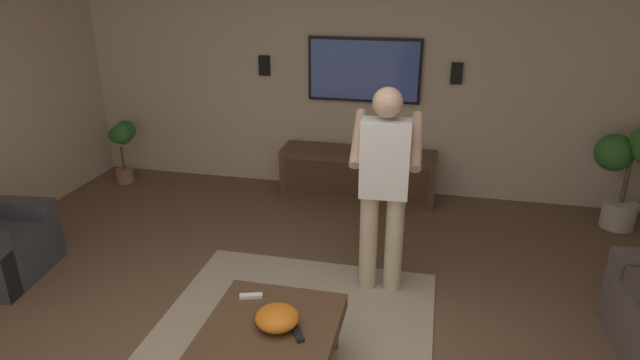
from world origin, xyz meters
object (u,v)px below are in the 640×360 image
object	(u,v)px
bowl	(277,318)
remote_black	(298,333)
potted_plant_short	(123,140)
remote_white	(251,296)
wall_speaker_left	(457,73)
media_console	(358,174)
wall_speaker_right	(264,66)
person_standing	(384,180)
potted_plant_tall	(626,166)
coffee_table	(268,347)
vase_round	(388,143)
tv	(364,70)

from	to	relation	value
bowl	remote_black	xyz separation A→B (m)	(-0.06, -0.14, -0.05)
potted_plant_short	bowl	xyz separation A→B (m)	(-2.78, -2.74, -0.08)
remote_white	wall_speaker_left	xyz separation A→B (m)	(2.96, -1.26, 0.98)
media_console	remote_black	bearing A→B (deg)	2.09
potted_plant_short	wall_speaker_right	size ratio (longest dim) A/B	3.42
person_standing	remote_black	distance (m)	1.39
potted_plant_tall	potted_plant_short	world-z (taller)	potted_plant_tall
coffee_table	vase_round	distance (m)	3.08
remote_black	media_console	bearing A→B (deg)	151.48
coffee_table	wall_speaker_left	bearing A→B (deg)	-17.73
media_console	potted_plant_short	distance (m)	2.79
remote_black	tv	bearing A→B (deg)	151.32
bowl	wall_speaker_right	xyz separation A→B (m)	(3.21, 1.10, 0.94)
media_console	wall_speaker_left	distance (m)	1.50
bowl	wall_speaker_right	distance (m)	3.52
potted_plant_short	person_standing	bearing A→B (deg)	-116.24
vase_round	wall_speaker_right	world-z (taller)	wall_speaker_right
potted_plant_tall	person_standing	bearing A→B (deg)	126.72
media_console	tv	size ratio (longest dim) A/B	1.39
potted_plant_short	remote_white	size ratio (longest dim) A/B	5.01
coffee_table	potted_plant_short	size ratio (longest dim) A/B	1.33
coffee_table	remote_black	bearing A→B (deg)	-85.09
remote_black	potted_plant_short	bearing A→B (deg)	-165.12
remote_white	wall_speaker_left	size ratio (longest dim) A/B	0.68
potted_plant_short	wall_speaker_right	xyz separation A→B (m)	(0.43, -1.64, 0.86)
remote_white	wall_speaker_right	xyz separation A→B (m)	(2.96, 0.84, 0.98)
remote_white	wall_speaker_right	world-z (taller)	wall_speaker_right
person_standing	wall_speaker_right	size ratio (longest dim) A/B	7.45
tv	potted_plant_tall	xyz separation A→B (m)	(-0.39, -2.62, -0.75)
tv	vase_round	size ratio (longest dim) A/B	5.57
potted_plant_short	remote_black	size ratio (longest dim) A/B	5.01
potted_plant_short	potted_plant_tall	bearing A→B (deg)	-89.77
tv	remote_white	size ratio (longest dim) A/B	8.17
wall_speaker_left	wall_speaker_right	size ratio (longest dim) A/B	1.00
remote_black	wall_speaker_left	size ratio (longest dim) A/B	0.68
media_console	bowl	bearing A→B (deg)	-0.61
wall_speaker_right	person_standing	bearing A→B (deg)	-141.79
person_standing	potted_plant_short	world-z (taller)	person_standing
coffee_table	media_console	size ratio (longest dim) A/B	0.59
bowl	potted_plant_tall	bearing A→B (deg)	-43.48
media_console	person_standing	bearing A→B (deg)	14.55
media_console	tv	bearing A→B (deg)	-180.00
wall_speaker_left	person_standing	bearing A→B (deg)	165.74
potted_plant_short	remote_white	bearing A→B (deg)	-135.52
potted_plant_tall	wall_speaker_right	bearing A→B (deg)	83.80
wall_speaker_left	remote_black	bearing A→B (deg)	165.18
wall_speaker_right	remote_black	bearing A→B (deg)	-159.16
wall_speaker_left	wall_speaker_right	distance (m)	2.10
media_console	potted_plant_tall	bearing A→B (deg)	86.64
tv	wall_speaker_left	distance (m)	0.97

